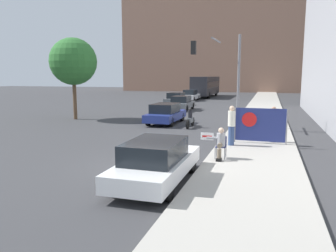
% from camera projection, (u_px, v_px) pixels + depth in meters
% --- Properties ---
extents(ground_plane, '(160.00, 160.00, 0.00)m').
position_uv_depth(ground_plane, '(149.00, 168.00, 11.94)').
color(ground_plane, '#38383A').
extents(sidewalk_curb, '(3.57, 90.00, 0.15)m').
position_uv_depth(sidewalk_curb, '(261.00, 119.00, 25.04)').
color(sidewalk_curb, '#A8A399').
rests_on(sidewalk_curb, ground_plane).
extents(building_backdrop_far, '(52.00, 12.00, 22.80)m').
position_uv_depth(building_backdrop_far, '(243.00, 39.00, 71.40)').
color(building_backdrop_far, '#936B56').
rests_on(building_backdrop_far, ground_plane).
extents(seated_protester, '(0.99, 0.77, 1.21)m').
position_uv_depth(seated_protester, '(220.00, 142.00, 12.67)').
color(seated_protester, '#474C56').
rests_on(seated_protester, sidewalk_curb).
extents(jogger_on_sidewalk, '(0.34, 0.34, 1.84)m').
position_uv_depth(jogger_on_sidewalk, '(232.00, 125.00, 15.11)').
color(jogger_on_sidewalk, '#334775').
rests_on(jogger_on_sidewalk, sidewalk_curb).
extents(pedestrian_behind, '(0.34, 0.34, 1.73)m').
position_uv_depth(pedestrian_behind, '(273.00, 124.00, 15.85)').
color(pedestrian_behind, '#424247').
rests_on(pedestrian_behind, sidewalk_curb).
extents(protest_banner, '(2.42, 0.06, 1.68)m').
position_uv_depth(protest_banner, '(260.00, 125.00, 15.54)').
color(protest_banner, slate).
rests_on(protest_banner, sidewalk_curb).
extents(traffic_light_pole, '(3.11, 2.88, 5.69)m').
position_uv_depth(traffic_light_pole, '(221.00, 65.00, 20.40)').
color(traffic_light_pole, slate).
rests_on(traffic_light_pole, sidewalk_curb).
extents(parked_car_curbside, '(1.80, 4.49, 1.39)m').
position_uv_depth(parked_car_curbside, '(156.00, 161.00, 10.23)').
color(parked_car_curbside, white).
rests_on(parked_car_curbside, ground_plane).
extents(car_on_road_nearest, '(1.85, 4.59, 1.42)m').
position_uv_depth(car_on_road_nearest, '(166.00, 113.00, 23.18)').
color(car_on_road_nearest, navy).
rests_on(car_on_road_nearest, ground_plane).
extents(car_on_road_midblock, '(1.80, 4.28, 1.41)m').
position_uv_depth(car_on_road_midblock, '(181.00, 103.00, 32.32)').
color(car_on_road_midblock, '#565B60').
rests_on(car_on_road_midblock, ground_plane).
extents(car_on_road_distant, '(1.89, 4.16, 1.45)m').
position_uv_depth(car_on_road_distant, '(176.00, 99.00, 37.69)').
color(car_on_road_distant, '#565B60').
rests_on(car_on_road_distant, ground_plane).
extents(car_on_road_far_lane, '(1.72, 4.65, 1.50)m').
position_uv_depth(car_on_road_far_lane, '(190.00, 95.00, 44.62)').
color(car_on_road_far_lane, white).
rests_on(car_on_road_far_lane, ground_plane).
extents(city_bus_on_road, '(2.57, 11.81, 3.23)m').
position_uv_depth(city_bus_on_road, '(206.00, 85.00, 52.34)').
color(city_bus_on_road, '#232328').
rests_on(city_bus_on_road, ground_plane).
extents(motorcycle_on_road, '(0.28, 2.03, 1.28)m').
position_uv_depth(motorcycle_on_road, '(190.00, 119.00, 21.42)').
color(motorcycle_on_road, '#565B60').
rests_on(motorcycle_on_road, ground_plane).
extents(street_tree_near_curb, '(3.58, 3.58, 6.23)m').
position_uv_depth(street_tree_near_curb, '(73.00, 62.00, 24.93)').
color(street_tree_near_curb, brown).
rests_on(street_tree_near_curb, ground_plane).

